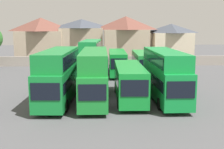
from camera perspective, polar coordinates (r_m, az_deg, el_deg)
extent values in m
plane|color=#4C4C4F|center=(46.38, -0.78, 0.43)|extent=(140.00, 140.00, 0.00)
cube|color=gray|center=(54.01, -1.02, 2.66)|extent=(56.00, 0.50, 1.80)
cube|color=#147E32|center=(28.35, -10.40, -1.61)|extent=(3.12, 11.06, 3.07)
cube|color=black|center=(23.01, -12.95, -3.32)|extent=(2.28, 0.19, 1.38)
cube|color=black|center=(28.28, -10.42, -0.88)|extent=(3.12, 10.19, 0.97)
cube|color=#147E32|center=(28.27, -10.44, 3.14)|extent=(3.04, 10.51, 1.59)
cube|color=black|center=(28.27, -10.44, 3.14)|extent=(3.11, 9.97, 1.11)
cylinder|color=black|center=(25.19, -9.06, -6.10)|extent=(0.35, 1.11, 1.10)
cylinder|color=black|center=(25.68, -14.34, -5.98)|extent=(0.35, 1.11, 1.10)
cylinder|color=black|center=(31.71, -7.08, -2.84)|extent=(0.35, 1.11, 1.10)
cylinder|color=black|center=(32.10, -11.31, -2.80)|extent=(0.35, 1.11, 1.10)
cube|color=#1A812E|center=(28.53, -3.46, -1.56)|extent=(2.60, 11.88, 2.91)
cube|color=black|center=(22.64, -3.87, -3.56)|extent=(2.20, 0.10, 1.31)
cube|color=black|center=(28.47, -3.47, -0.87)|extent=(2.63, 10.93, 0.92)
cube|color=#1A812E|center=(28.48, -3.49, 3.07)|extent=(2.55, 11.29, 1.66)
cube|color=black|center=(28.48, -3.49, 3.07)|extent=(2.63, 10.70, 1.16)
cylinder|color=black|center=(25.23, -1.04, -5.96)|extent=(0.31, 1.10, 1.10)
cylinder|color=black|center=(25.30, -6.27, -5.97)|extent=(0.31, 1.10, 1.10)
cylinder|color=black|center=(32.38, -1.23, -2.51)|extent=(0.31, 1.10, 1.10)
cylinder|color=black|center=(32.43, -5.29, -2.53)|extent=(0.31, 1.10, 1.10)
cube|color=#138A2F|center=(28.75, 3.42, -1.31)|extent=(2.75, 10.21, 3.08)
cube|color=black|center=(23.70, 4.47, -2.72)|extent=(2.27, 0.12, 1.39)
cube|color=black|center=(28.69, 3.43, -0.58)|extent=(2.77, 9.40, 0.97)
cylinder|color=black|center=(26.12, 6.59, -5.48)|extent=(0.32, 1.10, 1.10)
cylinder|color=black|center=(25.90, 1.36, -5.55)|extent=(0.32, 1.10, 1.10)
cylinder|color=black|center=(32.21, 5.03, -2.61)|extent=(0.32, 1.10, 1.10)
cylinder|color=black|center=(32.03, 0.81, -2.64)|extent=(0.32, 1.10, 1.10)
cube|color=#128937|center=(29.11, 10.31, -1.30)|extent=(2.62, 11.29, 3.09)
cube|color=black|center=(23.67, 13.38, -2.95)|extent=(2.27, 0.09, 1.39)
cube|color=black|center=(29.05, 10.33, -0.58)|extent=(2.66, 10.38, 0.97)
cube|color=#128937|center=(29.06, 10.32, 3.21)|extent=(2.57, 10.72, 1.46)
cube|color=black|center=(29.06, 10.32, 3.21)|extent=(2.66, 10.16, 1.02)
cylinder|color=black|center=(26.42, 14.44, -5.55)|extent=(0.30, 1.10, 1.10)
cylinder|color=black|center=(25.83, 9.37, -5.72)|extent=(0.30, 1.10, 1.10)
cylinder|color=black|center=(32.98, 10.91, -2.46)|extent=(0.30, 1.10, 1.10)
cylinder|color=black|center=(32.51, 6.83, -2.53)|extent=(0.30, 1.10, 1.10)
cube|color=#1E7E3A|center=(44.20, -7.84, 2.38)|extent=(3.37, 10.53, 3.09)
cube|color=black|center=(38.99, -7.97, 2.00)|extent=(2.26, 0.26, 1.39)
cube|color=black|center=(44.16, -7.86, 2.86)|extent=(3.34, 9.71, 0.97)
cylinder|color=black|center=(41.20, -6.23, 0.01)|extent=(0.38, 1.12, 1.10)
cylinder|color=black|center=(41.25, -9.51, -0.05)|extent=(0.38, 1.12, 1.10)
cylinder|color=black|center=(47.56, -6.32, 1.26)|extent=(0.38, 1.12, 1.10)
cylinder|color=black|center=(47.60, -9.17, 1.21)|extent=(0.38, 1.12, 1.10)
cube|color=#198D3F|center=(43.95, -4.15, 2.45)|extent=(3.22, 10.97, 3.16)
cube|color=black|center=(38.54, -4.96, 2.03)|extent=(2.17, 0.23, 1.42)
cube|color=black|center=(43.90, -4.16, 2.94)|extent=(3.20, 10.11, 0.99)
cube|color=#198D3F|center=(43.99, -4.15, 5.61)|extent=(3.13, 10.43, 1.65)
cube|color=black|center=(43.99, -4.15, 5.61)|extent=(3.18, 9.89, 1.15)
cylinder|color=black|center=(40.73, -3.01, -0.06)|extent=(0.38, 1.12, 1.10)
cylinder|color=black|center=(40.98, -6.17, -0.04)|extent=(0.38, 1.12, 1.10)
cylinder|color=black|center=(47.35, -2.36, 1.28)|extent=(0.38, 1.12, 1.10)
cylinder|color=black|center=(47.56, -5.08, 1.28)|extent=(0.38, 1.12, 1.10)
cube|color=#128D30|center=(44.20, 1.05, 2.53)|extent=(2.70, 10.94, 3.18)
cube|color=black|center=(38.74, 1.33, 2.12)|extent=(2.12, 0.14, 1.43)
cube|color=black|center=(44.16, 1.05, 3.02)|extent=(2.71, 10.07, 1.00)
cylinder|color=black|center=(41.12, 2.75, 0.04)|extent=(0.33, 1.11, 1.10)
cylinder|color=black|center=(41.04, -0.34, 0.03)|extent=(0.33, 1.11, 1.10)
cylinder|color=black|center=(47.77, 2.24, 1.35)|extent=(0.33, 1.11, 1.10)
cylinder|color=black|center=(47.70, -0.42, 1.35)|extent=(0.33, 1.11, 1.10)
cube|color=#1E8A37|center=(44.53, 6.08, 2.41)|extent=(2.87, 11.09, 2.99)
cube|color=black|center=(39.05, 7.04, 1.94)|extent=(2.24, 0.15, 1.34)
cube|color=black|center=(44.49, 6.09, 2.86)|extent=(2.88, 10.21, 0.94)
cylinder|color=black|center=(41.53, 8.20, 0.04)|extent=(0.33, 1.11, 1.10)
cylinder|color=black|center=(41.23, 4.99, 0.04)|extent=(0.33, 1.11, 1.10)
cylinder|color=black|center=(48.21, 6.96, 1.36)|extent=(0.33, 1.11, 1.10)
cylinder|color=black|center=(47.96, 4.18, 1.36)|extent=(0.33, 1.11, 1.10)
cube|color=tan|center=(63.47, -13.63, 5.44)|extent=(9.39, 7.90, 6.29)
pyramid|color=brown|center=(63.34, -13.79, 9.53)|extent=(9.86, 8.30, 2.77)
cube|color=tan|center=(62.76, -5.91, 5.89)|extent=(8.80, 7.92, 6.90)
pyramid|color=#3D424C|center=(62.65, -5.98, 9.90)|extent=(9.24, 8.31, 1.89)
cube|color=tan|center=(61.44, 2.70, 5.71)|extent=(9.11, 6.99, 6.58)
pyramid|color=brown|center=(61.31, 2.73, 10.06)|extent=(9.56, 7.34, 2.76)
cube|color=beige|center=(64.11, 11.44, 5.39)|extent=(8.20, 6.95, 5.91)
pyramid|color=#3D424C|center=(63.97, 11.55, 8.87)|extent=(8.61, 7.30, 1.89)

